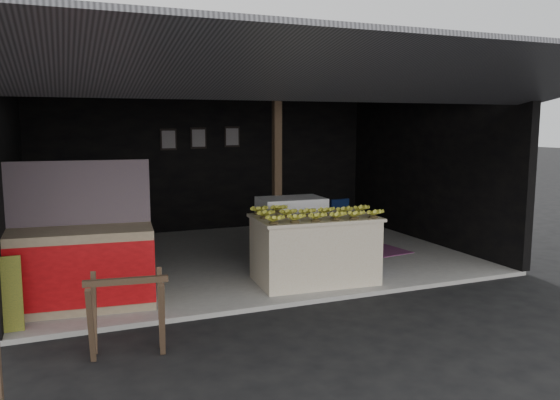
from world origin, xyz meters
name	(u,v)px	position (x,y,z in m)	size (l,w,h in m)	color
ground	(311,304)	(0.00, 0.00, 0.00)	(80.00, 80.00, 0.00)	black
concrete_slab	(247,257)	(0.00, 2.50, 0.03)	(7.00, 5.00, 0.06)	gray
shophouse	(240,131)	(0.00, 2.82, 2.10)	(7.40, 7.29, 3.02)	black
banana_table	(314,249)	(0.38, 0.72, 0.52)	(1.71, 1.12, 0.91)	silver
banana_pile	(315,210)	(0.38, 0.72, 1.06)	(1.52, 0.91, 0.18)	yellow
white_crate	(291,233)	(0.39, 1.54, 0.59)	(0.98, 0.69, 1.06)	white
neighbor_stall	(81,265)	(-2.63, 0.79, 0.57)	(1.73, 0.91, 1.72)	#998466
sawhorse	(127,307)	(-2.27, -0.70, 0.49)	(0.79, 0.76, 0.77)	#493424
water_barrel	(359,256)	(1.19, 0.90, 0.30)	(0.33, 0.33, 0.48)	navy
plastic_chair	(343,218)	(1.84, 2.59, 0.54)	(0.43, 0.43, 0.82)	#0B183E
magenta_rug	(360,252)	(1.85, 1.97, 0.07)	(1.50, 1.00, 0.01)	#6B1755
picture_frames	(200,138)	(-0.17, 4.89, 1.93)	(1.62, 0.04, 0.46)	black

